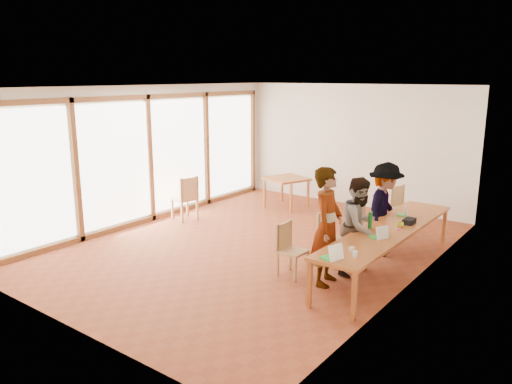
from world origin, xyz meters
TOP-DOWN VIEW (x-y plane):
  - ground at (0.00, 0.00)m, footprint 8.00×8.00m
  - wall_back at (0.00, 4.00)m, footprint 6.00×0.10m
  - wall_front at (0.00, -4.00)m, footprint 6.00×0.10m
  - wall_right at (3.00, 0.00)m, footprint 0.10×8.00m
  - window_wall at (-2.96, 0.00)m, footprint 0.10×8.00m
  - ceiling at (0.00, 0.00)m, footprint 6.00×8.00m
  - communal_table at (2.50, 0.30)m, footprint 0.80×4.00m
  - side_table at (-1.14, 2.75)m, footprint 0.90×0.90m
  - chair_near at (1.25, -0.82)m, footprint 0.43×0.43m
  - chair_mid at (1.50, 0.10)m, footprint 0.49×0.49m
  - chair_far at (1.59, 1.32)m, footprint 0.41×0.41m
  - chair_empty at (1.72, 2.84)m, footprint 0.54×0.54m
  - chair_spare at (-2.30, 0.46)m, footprint 0.56×0.56m
  - person_near at (1.92, -0.75)m, footprint 0.58×0.76m
  - person_mid at (2.15, -0.07)m, footprint 0.68×0.84m
  - person_far at (2.11, 1.03)m, footprint 0.76×1.17m
  - laptop_near at (2.45, -1.52)m, footprint 0.29×0.31m
  - laptop_mid at (2.60, -0.29)m, footprint 0.29×0.30m
  - laptop_far at (2.41, 1.19)m, footprint 0.24×0.26m
  - yellow_mug at (2.63, 0.44)m, footprint 0.13×0.13m
  - green_bottle at (2.25, 0.10)m, footprint 0.07×0.07m
  - clear_glass at (2.66, -1.28)m, footprint 0.07×0.07m
  - condiment_cup at (2.50, -1.07)m, footprint 0.08×0.08m
  - pink_phone at (2.67, 0.31)m, footprint 0.05×0.10m
  - black_pouch at (2.67, 0.74)m, footprint 0.16×0.26m

SIDE VIEW (x-z plane):
  - ground at x=0.00m, z-range 0.00..0.00m
  - chair_far at x=1.59m, z-range 0.30..0.77m
  - chair_near at x=1.25m, z-range 0.30..0.77m
  - chair_mid at x=1.50m, z-range 0.31..0.78m
  - chair_empty at x=1.72m, z-range 0.31..0.79m
  - chair_spare at x=-2.30m, z-range 0.35..0.89m
  - side_table at x=-1.14m, z-range 0.29..1.04m
  - communal_table at x=2.50m, z-range 0.33..1.08m
  - pink_phone at x=2.67m, z-range 0.75..0.76m
  - condiment_cup at x=2.50m, z-range 0.75..0.81m
  - clear_glass at x=2.66m, z-range 0.75..0.84m
  - black_pouch at x=2.67m, z-range 0.75..0.84m
  - yellow_mug at x=2.63m, z-range 0.75..0.84m
  - laptop_far at x=2.41m, z-range 0.71..0.89m
  - laptop_mid at x=2.60m, z-range 0.70..0.91m
  - person_mid at x=2.15m, z-range 0.00..1.62m
  - laptop_near at x=2.45m, z-range 0.70..0.92m
  - person_far at x=2.11m, z-range 0.00..1.70m
  - green_bottle at x=2.25m, z-range 0.75..1.03m
  - person_near at x=1.92m, z-range 0.00..1.86m
  - wall_back at x=0.00m, z-range 0.00..3.00m
  - wall_front at x=0.00m, z-range 0.00..3.00m
  - wall_right at x=3.00m, z-range 0.00..3.00m
  - window_wall at x=-2.96m, z-range 0.00..3.00m
  - ceiling at x=0.00m, z-range 3.00..3.04m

